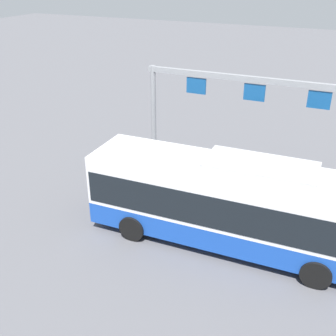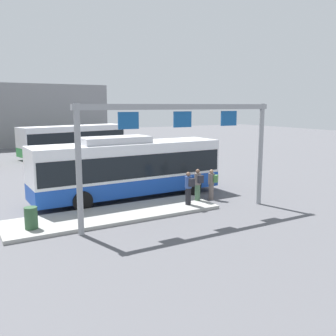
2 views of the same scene
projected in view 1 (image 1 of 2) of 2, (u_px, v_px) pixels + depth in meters
The scene contains 7 objects.
ground_plane at pixel (231, 243), 15.49m from camera, with size 120.00×120.00×0.00m, color #56565B.
platform_curb at pixel (297, 215), 17.08m from camera, with size 10.00×2.80×0.16m, color #9E9E99.
bus_main at pixel (234, 201), 14.69m from camera, with size 10.66×2.86×3.46m.
person_boarding at pixel (166, 174), 18.58m from camera, with size 0.55×0.60×1.67m.
person_waiting_near at pixel (193, 173), 18.35m from camera, with size 0.35×0.53×1.67m.
person_waiting_mid at pixel (215, 172), 18.41m from camera, with size 0.39×0.56×1.67m.
platform_sign_gantry at pixel (253, 109), 17.76m from camera, with size 9.90×0.24×5.20m.
Camera 1 is at (-3.03, 12.49, 9.39)m, focal length 44.33 mm.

